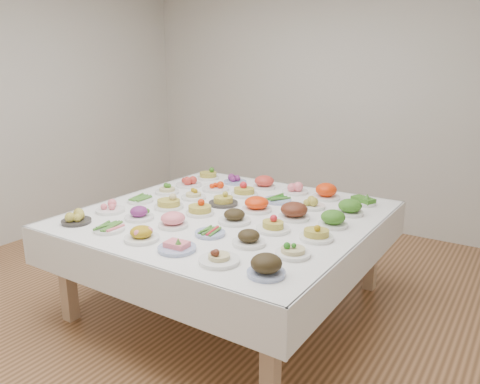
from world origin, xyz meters
The scene contains 38 objects.
room_envelope centered at (0.00, 0.00, 1.83)m, with size 5.02×5.02×2.81m.
display_table centered at (0.19, 0.14, 0.68)m, with size 2.08×2.08×0.75m.
dish_0 centered at (-0.59, -0.64, 0.79)m, with size 0.20×0.20×0.09m.
dish_1 centered at (-0.27, -0.62, 0.77)m, with size 0.20×0.20×0.05m.
dish_2 centered at (0.04, -0.63, 0.81)m, with size 0.22×0.22×0.13m.
dish_3 centered at (0.34, -0.64, 0.79)m, with size 0.23×0.23×0.09m.
dish_4 centered at (0.65, -0.64, 0.80)m, with size 0.23×0.23×0.11m.
dish_5 centered at (0.96, -0.64, 0.81)m, with size 0.20×0.20×0.13m.
dish_6 centered at (-0.59, -0.33, 0.79)m, with size 0.22×0.22×0.09m.
dish_7 centered at (-0.28, -0.33, 0.80)m, with size 0.21×0.21×0.11m.
dish_8 centered at (0.03, -0.32, 0.81)m, with size 0.20×0.20×0.12m.
dish_9 centered at (0.35, -0.32, 0.77)m, with size 0.20×0.20×0.05m.
dish_10 centered at (0.65, -0.32, 0.80)m, with size 0.21×0.21×0.11m.
dish_11 centered at (0.96, -0.32, 0.80)m, with size 0.21×0.21×0.10m.
dish_12 centered at (-0.59, -0.01, 0.77)m, with size 0.21×0.21×0.05m.
dish_13 centered at (-0.28, -0.01, 0.81)m, with size 0.22×0.22×0.13m.
dish_14 centered at (0.02, 0.00, 0.81)m, with size 0.21×0.21×0.13m.
dish_15 centered at (0.34, -0.02, 0.80)m, with size 0.23×0.23×0.12m.
dish_16 centered at (0.65, -0.02, 0.81)m, with size 0.23×0.23×0.13m.
dish_17 centered at (0.96, 0.00, 0.81)m, with size 0.22×0.22×0.12m.
dish_18 centered at (-0.58, 0.31, 0.80)m, with size 0.20×0.20×0.11m.
dish_19 centered at (-0.28, 0.30, 0.79)m, with size 0.20×0.20×0.10m.
dish_20 centered at (0.03, 0.29, 0.81)m, with size 0.23×0.23×0.14m.
dish_21 centered at (0.33, 0.30, 0.81)m, with size 0.24×0.24×0.13m.
dish_22 centered at (0.66, 0.29, 0.82)m, with size 0.25×0.25×0.14m.
dish_23 centered at (0.96, 0.29, 0.80)m, with size 0.20×0.20×0.11m.
dish_24 centered at (-0.58, 0.60, 0.80)m, with size 0.23×0.23×0.10m.
dish_25 centered at (-0.28, 0.62, 0.79)m, with size 0.23×0.23×0.10m.
dish_26 centered at (0.02, 0.61, 0.82)m, with size 0.23×0.23×0.14m.
dish_27 centered at (0.35, 0.60, 0.78)m, with size 0.24×0.22×0.06m.
dish_28 centered at (0.65, 0.60, 0.79)m, with size 0.21×0.21×0.10m.
dish_29 centered at (0.96, 0.61, 0.80)m, with size 0.20×0.20×0.12m.
dish_30 centered at (-0.60, 0.92, 0.82)m, with size 0.22×0.21×0.14m.
dish_31 centered at (-0.28, 0.93, 0.79)m, with size 0.21×0.21×0.09m.
dish_32 centered at (0.04, 0.92, 0.81)m, with size 0.21×0.21×0.12m.
dish_33 centered at (0.35, 0.92, 0.80)m, with size 0.23×0.23×0.11m.
dish_34 centered at (0.64, 0.91, 0.81)m, with size 0.23×0.23×0.13m.
dish_35 centered at (0.96, 0.92, 0.79)m, with size 0.20×0.20×0.09m.
Camera 1 is at (2.09, -2.63, 1.84)m, focal length 35.00 mm.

